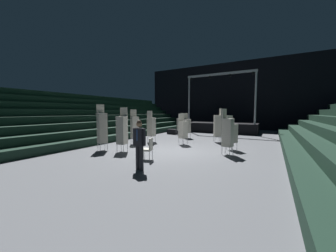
{
  "coord_description": "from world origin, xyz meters",
  "views": [
    {
      "loc": [
        4.49,
        -8.56,
        2.08
      ],
      "look_at": [
        0.17,
        -0.89,
        1.4
      ],
      "focal_mm": 19.87,
      "sensor_mm": 36.0,
      "label": 1
    }
  ],
  "objects_px": {
    "chair_stack_aisle_left": "(151,126)",
    "loose_chair_near_man": "(148,148)",
    "chair_stack_mid_left": "(180,124)",
    "chair_stack_rear_centre": "(183,129)",
    "chair_stack_front_right": "(228,132)",
    "chair_stack_aisle_right": "(135,127)",
    "equipment_road_case": "(173,132)",
    "stage_riser": "(222,126)",
    "chair_stack_rear_left": "(232,133)",
    "chair_stack_mid_right": "(122,130)",
    "man_with_tie": "(139,142)",
    "chair_stack_mid_centre": "(187,126)",
    "chair_stack_front_left": "(102,128)",
    "chair_stack_rear_right": "(217,125)"
  },
  "relations": [
    {
      "from": "chair_stack_front_left",
      "to": "equipment_road_case",
      "type": "relative_size",
      "value": 2.75
    },
    {
      "from": "chair_stack_rear_centre",
      "to": "equipment_road_case",
      "type": "distance_m",
      "value": 5.56
    },
    {
      "from": "chair_stack_aisle_right",
      "to": "equipment_road_case",
      "type": "bearing_deg",
      "value": -145.93
    },
    {
      "from": "chair_stack_front_right",
      "to": "loose_chair_near_man",
      "type": "relative_size",
      "value": 2.35
    },
    {
      "from": "chair_stack_mid_right",
      "to": "loose_chair_near_man",
      "type": "distance_m",
      "value": 2.32
    },
    {
      "from": "chair_stack_front_left",
      "to": "chair_stack_mid_right",
      "type": "distance_m",
      "value": 1.19
    },
    {
      "from": "chair_stack_aisle_right",
      "to": "chair_stack_mid_centre",
      "type": "bearing_deg",
      "value": -173.09
    },
    {
      "from": "chair_stack_aisle_right",
      "to": "stage_riser",
      "type": "bearing_deg",
      "value": -167.46
    },
    {
      "from": "chair_stack_rear_centre",
      "to": "stage_riser",
      "type": "bearing_deg",
      "value": -159.15
    },
    {
      "from": "chair_stack_rear_left",
      "to": "chair_stack_aisle_right",
      "type": "bearing_deg",
      "value": -46.15
    },
    {
      "from": "chair_stack_rear_left",
      "to": "chair_stack_rear_right",
      "type": "bearing_deg",
      "value": -115.39
    },
    {
      "from": "man_with_tie",
      "to": "chair_stack_front_left",
      "type": "xyz_separation_m",
      "value": [
        -3.84,
        1.7,
        0.22
      ]
    },
    {
      "from": "chair_stack_mid_left",
      "to": "chair_stack_aisle_right",
      "type": "xyz_separation_m",
      "value": [
        -0.63,
        -5.44,
        0.13
      ]
    },
    {
      "from": "loose_chair_near_man",
      "to": "chair_stack_mid_right",
      "type": "bearing_deg",
      "value": 56.64
    },
    {
      "from": "chair_stack_rear_right",
      "to": "chair_stack_rear_centre",
      "type": "distance_m",
      "value": 2.56
    },
    {
      "from": "chair_stack_front_left",
      "to": "equipment_road_case",
      "type": "height_order",
      "value": "chair_stack_front_left"
    },
    {
      "from": "chair_stack_mid_centre",
      "to": "equipment_road_case",
      "type": "xyz_separation_m",
      "value": [
        -2.19,
        1.72,
        -0.76
      ]
    },
    {
      "from": "chair_stack_rear_left",
      "to": "man_with_tie",
      "type": "bearing_deg",
      "value": 10.1
    },
    {
      "from": "chair_stack_mid_right",
      "to": "chair_stack_mid_centre",
      "type": "height_order",
      "value": "chair_stack_mid_right"
    },
    {
      "from": "loose_chair_near_man",
      "to": "chair_stack_rear_centre",
      "type": "bearing_deg",
      "value": -11.89
    },
    {
      "from": "chair_stack_aisle_left",
      "to": "chair_stack_aisle_right",
      "type": "xyz_separation_m",
      "value": [
        -0.47,
        -1.2,
        0.04
      ]
    },
    {
      "from": "stage_riser",
      "to": "chair_stack_aisle_right",
      "type": "bearing_deg",
      "value": -107.9
    },
    {
      "from": "chair_stack_rear_centre",
      "to": "chair_stack_aisle_left",
      "type": "distance_m",
      "value": 2.32
    },
    {
      "from": "chair_stack_mid_centre",
      "to": "stage_riser",
      "type": "bearing_deg",
      "value": -167.67
    },
    {
      "from": "chair_stack_mid_right",
      "to": "loose_chair_near_man",
      "type": "relative_size",
      "value": 2.44
    },
    {
      "from": "chair_stack_mid_centre",
      "to": "chair_stack_aisle_left",
      "type": "xyz_separation_m",
      "value": [
        -1.35,
        -2.97,
        0.08
      ]
    },
    {
      "from": "chair_stack_aisle_left",
      "to": "chair_stack_front_left",
      "type": "bearing_deg",
      "value": -99.65
    },
    {
      "from": "stage_riser",
      "to": "chair_stack_mid_right",
      "type": "relative_size",
      "value": 2.93
    },
    {
      "from": "chair_stack_mid_left",
      "to": "chair_stack_mid_centre",
      "type": "height_order",
      "value": "same"
    },
    {
      "from": "man_with_tie",
      "to": "chair_stack_mid_centre",
      "type": "relative_size",
      "value": 0.91
    },
    {
      "from": "chair_stack_front_left",
      "to": "chair_stack_rear_centre",
      "type": "bearing_deg",
      "value": 163.84
    },
    {
      "from": "chair_stack_rear_centre",
      "to": "chair_stack_aisle_right",
      "type": "distance_m",
      "value": 3.11
    },
    {
      "from": "chair_stack_mid_left",
      "to": "equipment_road_case",
      "type": "distance_m",
      "value": 1.33
    },
    {
      "from": "stage_riser",
      "to": "chair_stack_aisle_right",
      "type": "distance_m",
      "value": 10.45
    },
    {
      "from": "chair_stack_rear_centre",
      "to": "equipment_road_case",
      "type": "relative_size",
      "value": 2.18
    },
    {
      "from": "man_with_tie",
      "to": "chair_stack_aisle_left",
      "type": "height_order",
      "value": "chair_stack_aisle_left"
    },
    {
      "from": "chair_stack_mid_left",
      "to": "stage_riser",
      "type": "bearing_deg",
      "value": -88.62
    },
    {
      "from": "stage_riser",
      "to": "chair_stack_rear_left",
      "type": "bearing_deg",
      "value": -73.54
    },
    {
      "from": "loose_chair_near_man",
      "to": "chair_stack_rear_left",
      "type": "bearing_deg",
      "value": -50.37
    },
    {
      "from": "man_with_tie",
      "to": "chair_stack_aisle_right",
      "type": "bearing_deg",
      "value": -42.7
    },
    {
      "from": "equipment_road_case",
      "to": "chair_stack_mid_centre",
      "type": "bearing_deg",
      "value": -38.04
    },
    {
      "from": "chair_stack_mid_left",
      "to": "chair_stack_rear_centre",
      "type": "xyz_separation_m",
      "value": [
        2.16,
        -4.07,
        0.0
      ]
    },
    {
      "from": "chair_stack_front_left",
      "to": "chair_stack_aisle_right",
      "type": "bearing_deg",
      "value": -162.94
    },
    {
      "from": "stage_riser",
      "to": "chair_stack_rear_left",
      "type": "distance_m",
      "value": 9.15
    },
    {
      "from": "chair_stack_mid_right",
      "to": "chair_stack_aisle_right",
      "type": "height_order",
      "value": "chair_stack_mid_right"
    },
    {
      "from": "stage_riser",
      "to": "chair_stack_front_left",
      "type": "distance_m",
      "value": 12.82
    },
    {
      "from": "chair_stack_rear_right",
      "to": "chair_stack_aisle_right",
      "type": "height_order",
      "value": "chair_stack_rear_right"
    },
    {
      "from": "stage_riser",
      "to": "loose_chair_near_man",
      "type": "distance_m",
      "value": 12.73
    },
    {
      "from": "stage_riser",
      "to": "chair_stack_aisle_left",
      "type": "distance_m",
      "value": 9.16
    },
    {
      "from": "chair_stack_aisle_left",
      "to": "loose_chair_near_man",
      "type": "height_order",
      "value": "chair_stack_aisle_left"
    }
  ]
}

